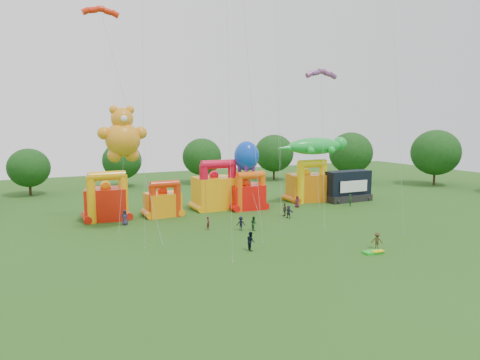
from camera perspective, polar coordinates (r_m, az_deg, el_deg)
name	(u,v)px	position (r m, az deg, el deg)	size (l,w,h in m)	color
ground	(339,269)	(39.97, 13.05, -11.46)	(160.00, 160.00, 0.00)	#265016
tree_ring	(326,200)	(38.15, 11.38, -2.60)	(123.68, 125.78, 12.07)	#352314
bouncy_castle_0	(106,201)	(59.80, -17.38, -2.70)	(5.97, 5.15, 6.68)	red
bouncy_castle_1	(163,202)	(60.34, -10.21, -2.92)	(4.72, 3.92, 5.12)	orange
bouncy_castle_2	(215,190)	(64.08, -3.38, -1.39)	(5.75, 4.63, 7.55)	#F8A50D
bouncy_castle_3	(247,194)	(64.12, 0.96, -1.94)	(5.16, 4.26, 5.82)	red
bouncy_castle_4	(307,185)	(71.43, 8.94, -0.69)	(6.58, 5.75, 7.01)	orange
stage_trailer	(348,186)	(72.74, 14.19, -0.84)	(7.88, 3.14, 5.08)	black
teddy_bear_kite	(123,140)	(51.97, -15.38, 5.18)	(5.69, 4.04, 15.00)	orange
gecko_kite	(316,155)	(69.06, 10.08, 3.30)	(13.13, 5.48, 10.68)	green
octopus_kite	(247,162)	(63.28, 0.96, 2.43)	(3.69, 5.45, 10.31)	#0D3FC4
parafoil_kites	(229,132)	(51.46, -1.51, 6.38)	(32.76, 15.16, 30.09)	red
diamond_kites	(267,87)	(50.34, 3.67, 12.27)	(31.20, 18.86, 39.59)	red
folded_kite_bundle	(373,252)	(45.23, 17.36, -9.15)	(2.03, 1.15, 0.31)	green
spectator_0	(125,217)	(56.37, -15.11, -4.85)	(0.96, 0.62, 1.96)	#2B2843
spectator_1	(208,223)	(52.35, -4.26, -5.75)	(0.59, 0.39, 1.63)	#571826
spectator_2	(254,223)	(51.92, 1.84, -5.80)	(0.83, 0.65, 1.71)	#1C4724
spectator_3	(241,223)	(51.90, 0.11, -5.81)	(1.09, 0.62, 1.68)	black
spectator_4	(285,210)	(59.92, 5.97, -3.94)	(1.07, 0.45, 1.83)	#48341D
spectator_5	(288,212)	(58.73, 6.48, -4.24)	(1.60, 0.51, 1.73)	#26263F
spectator_6	(297,202)	(66.15, 7.64, -2.88)	(0.87, 0.56, 1.77)	#511724
spectator_7	(351,200)	(68.68, 14.53, -2.63)	(0.68, 0.45, 1.86)	#193E1D
spectator_8	(251,241)	(43.98, 1.44, -8.14)	(0.95, 0.74, 1.95)	black
spectator_9	(377,240)	(46.81, 17.80, -7.69)	(1.10, 0.63, 1.71)	#3E3218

